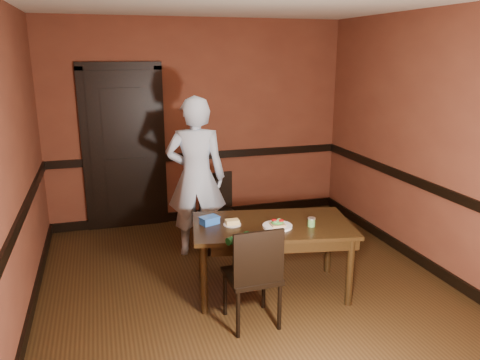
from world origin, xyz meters
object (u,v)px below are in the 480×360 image
food_tub (209,220)px  chair_far (218,213)px  person (196,177)px  cheese_saucer (232,223)px  dining_table (272,258)px  sandwich_plate (277,225)px  chair_near (252,274)px  sauce_jar (311,222)px

food_tub → chair_far: bearing=50.6°
person → cheese_saucer: bearing=111.6°
dining_table → chair_far: (-0.24, 1.15, 0.09)m
dining_table → sandwich_plate: size_ratio=5.39×
dining_table → chair_near: bearing=-116.7°
chair_near → cheese_saucer: chair_near is taller
chair_far → sauce_jar: size_ratio=10.33×
dining_table → chair_far: 1.18m
chair_far → food_tub: size_ratio=4.33×
chair_near → food_tub: chair_near is taller
chair_far → food_tub: bearing=-113.0°
dining_table → food_tub: food_tub is taller
cheese_saucer → sandwich_plate: bearing=-24.1°
sauce_jar → food_tub: (-0.89, 0.33, -0.01)m
sandwich_plate → chair_far: bearing=101.3°
chair_near → food_tub: bearing=-73.1°
dining_table → food_tub: 0.71m
sauce_jar → cheese_saucer: sauce_jar is taller
sauce_jar → person: bearing=123.1°
sandwich_plate → sauce_jar: bearing=-13.4°
chair_far → chair_near: chair_near is taller
chair_far → cheese_saucer: (-0.14, -1.08, 0.28)m
cheese_saucer → sauce_jar: bearing=-19.5°
dining_table → sandwich_plate: sandwich_plate is taller
sandwich_plate → sauce_jar: 0.32m
food_tub → cheese_saucer: bearing=-44.8°
chair_near → sandwich_plate: size_ratio=3.29×
chair_far → food_tub: (-0.34, -0.99, 0.29)m
chair_near → sauce_jar: (0.68, 0.30, 0.29)m
dining_table → person: 1.33m
chair_far → sauce_jar: 1.47m
sandwich_plate → person: bearing=113.4°
chair_far → chair_near: 1.63m
dining_table → food_tub: (-0.57, 0.16, 0.39)m
chair_near → sandwich_plate: 0.59m
dining_table → cheese_saucer: (-0.37, 0.08, 0.37)m
sandwich_plate → food_tub: food_tub is taller
sandwich_plate → cheese_saucer: sandwich_plate is taller
chair_far → person: bearing=-172.5°
dining_table → sauce_jar: size_ratio=17.44×
person → sandwich_plate: (0.52, -1.19, -0.19)m
cheese_saucer → chair_near: bearing=-88.4°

